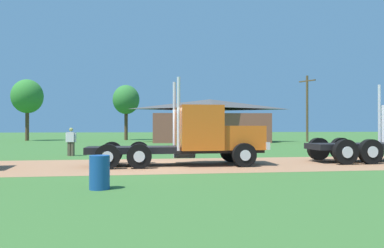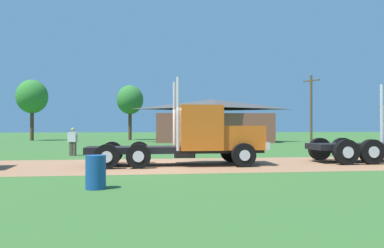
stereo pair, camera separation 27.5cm
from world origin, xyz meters
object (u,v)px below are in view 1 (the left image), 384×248
at_px(steel_barrel, 100,172).
at_px(truck_foreground_white, 200,137).
at_px(utility_pole_near, 307,107).
at_px(shed_building, 210,121).
at_px(visitor_far_side, 71,141).

bearing_deg(steel_barrel, truck_foreground_white, 57.68).
height_order(truck_foreground_white, utility_pole_near, utility_pole_near).
height_order(truck_foreground_white, shed_building, shed_building).
relative_size(steel_barrel, shed_building, 0.07).
xyz_separation_m(visitor_far_side, steel_barrel, (2.84, -12.08, -0.43)).
distance_m(visitor_far_side, utility_pole_near, 28.66).
relative_size(steel_barrel, utility_pole_near, 0.12).
bearing_deg(truck_foreground_white, visitor_far_side, 137.37).
xyz_separation_m(truck_foreground_white, visitor_far_side, (-6.63, 6.10, -0.35)).
bearing_deg(shed_building, visitor_far_side, -122.60).
distance_m(steel_barrel, utility_pole_near, 35.51).
bearing_deg(truck_foreground_white, steel_barrel, -122.32).
xyz_separation_m(steel_barrel, shed_building, (9.07, 30.71, 1.87)).
distance_m(truck_foreground_white, utility_pole_near, 28.39).
distance_m(truck_foreground_white, steel_barrel, 7.12).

